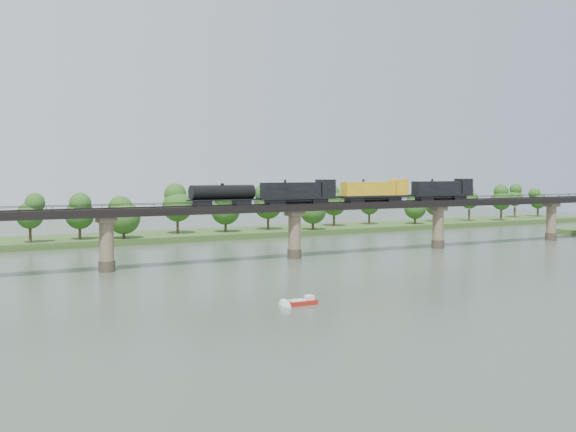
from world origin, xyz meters
TOP-DOWN VIEW (x-y plane):
  - ground at (0.00, 0.00)m, footprint 400.00×400.00m
  - far_bank at (0.00, 85.00)m, footprint 300.00×24.00m
  - bridge at (0.00, 30.00)m, footprint 236.00×30.00m
  - bridge_superstructure at (0.00, 30.00)m, footprint 220.00×4.90m
  - far_treeline at (-8.21, 80.52)m, footprint 289.06×17.54m
  - freight_train at (14.17, 30.00)m, footprint 73.87×2.88m
  - motorboat at (-26.72, -16.27)m, footprint 4.44×1.61m

SIDE VIEW (x-z plane):
  - ground at x=0.00m, z-range 0.00..0.00m
  - motorboat at x=-26.72m, z-range -0.20..1.05m
  - far_bank at x=0.00m, z-range 0.00..1.60m
  - bridge at x=0.00m, z-range -0.29..11.21m
  - far_treeline at x=-8.21m, z-range 2.03..15.63m
  - bridge_superstructure at x=0.00m, z-range 11.42..12.17m
  - freight_train at x=14.17m, z-range 11.39..16.47m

